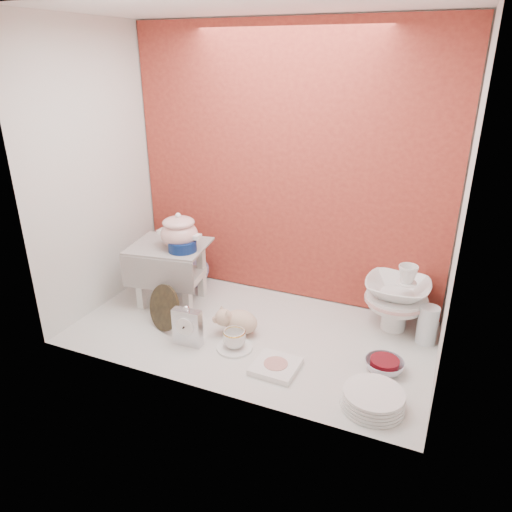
{
  "coord_description": "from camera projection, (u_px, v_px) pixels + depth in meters",
  "views": [
    {
      "loc": [
        0.87,
        -1.93,
        1.32
      ],
      "look_at": [
        0.02,
        0.02,
        0.42
      ],
      "focal_mm": 33.5,
      "sensor_mm": 36.0,
      "label": 1
    }
  ],
  "objects": [
    {
      "name": "mantel_clock",
      "position": [
        187.0,
        326.0,
        2.32
      ],
      "size": [
        0.15,
        0.06,
        0.21
      ],
      "primitive_type": "cube",
      "rotation": [
        0.0,
        0.0,
        0.05
      ],
      "color": "silver",
      "rests_on": "ground"
    },
    {
      "name": "porcelain_tower",
      "position": [
        396.0,
        297.0,
        2.43
      ],
      "size": [
        0.42,
        0.42,
        0.37
      ],
      "primitive_type": null,
      "rotation": [
        0.0,
        0.0,
        0.39
      ],
      "color": "white",
      "rests_on": "ground"
    },
    {
      "name": "gold_rim_teacup",
      "position": [
        234.0,
        339.0,
        2.3
      ],
      "size": [
        0.13,
        0.13,
        0.09
      ],
      "primitive_type": "imported",
      "rotation": [
        0.0,
        0.0,
        -0.13
      ],
      "color": "white",
      "rests_on": "teacup_saucer"
    },
    {
      "name": "blue_white_vase",
      "position": [
        189.0,
        266.0,
        2.93
      ],
      "size": [
        0.31,
        0.31,
        0.25
      ],
      "primitive_type": "imported",
      "rotation": [
        0.0,
        0.0,
        -0.34
      ],
      "color": "white",
      "rests_on": "ground"
    },
    {
      "name": "clear_glass_vase",
      "position": [
        427.0,
        325.0,
        2.34
      ],
      "size": [
        0.1,
        0.1,
        0.2
      ],
      "primitive_type": "cylinder",
      "rotation": [
        0.0,
        0.0,
        -0.05
      ],
      "color": "silver",
      "rests_on": "ground"
    },
    {
      "name": "niche_shell",
      "position": [
        266.0,
        144.0,
        2.26
      ],
      "size": [
        1.86,
        1.03,
        1.53
      ],
      "color": "#AB3C2A",
      "rests_on": "ground"
    },
    {
      "name": "lattice_dish",
      "position": [
        276.0,
        366.0,
        2.17
      ],
      "size": [
        0.21,
        0.21,
        0.03
      ],
      "primitive_type": "cube",
      "rotation": [
        0.0,
        0.0,
        -0.03
      ],
      "color": "white",
      "rests_on": "ground"
    },
    {
      "name": "soup_tureen",
      "position": [
        179.0,
        230.0,
        2.55
      ],
      "size": [
        0.27,
        0.27,
        0.2
      ],
      "primitive_type": null,
      "rotation": [
        0.0,
        0.0,
        -0.11
      ],
      "color": "white",
      "rests_on": "step_stool"
    },
    {
      "name": "crystal_bowl",
      "position": [
        384.0,
        366.0,
        2.15
      ],
      "size": [
        0.21,
        0.21,
        0.05
      ],
      "primitive_type": "imported",
      "rotation": [
        0.0,
        0.0,
        0.2
      ],
      "color": "silver",
      "rests_on": "ground"
    },
    {
      "name": "dinner_plate_stack",
      "position": [
        373.0,
        399.0,
        1.93
      ],
      "size": [
        0.34,
        0.34,
        0.07
      ],
      "primitive_type": "cylinder",
      "rotation": [
        0.0,
        0.0,
        -0.34
      ],
      "color": "white",
      "rests_on": "ground"
    },
    {
      "name": "plush_pig",
      "position": [
        241.0,
        322.0,
        2.43
      ],
      "size": [
        0.25,
        0.19,
        0.14
      ],
      "primitive_type": "ellipsoid",
      "rotation": [
        0.0,
        0.0,
        0.14
      ],
      "color": "#CAAA8E",
      "rests_on": "ground"
    },
    {
      "name": "step_stool",
      "position": [
        171.0,
        274.0,
        2.7
      ],
      "size": [
        0.46,
        0.41,
        0.35
      ],
      "primitive_type": null,
      "rotation": [
        0.0,
        0.0,
        0.16
      ],
      "color": "silver",
      "rests_on": "ground"
    },
    {
      "name": "lacquer_tray",
      "position": [
        164.0,
        308.0,
        2.46
      ],
      "size": [
        0.26,
        0.17,
        0.24
      ],
      "primitive_type": null,
      "rotation": [
        0.0,
        0.0,
        -0.39
      ],
      "color": "black",
      "rests_on": "ground"
    },
    {
      "name": "cobalt_bowl",
      "position": [
        182.0,
        246.0,
        2.55
      ],
      "size": [
        0.2,
        0.2,
        0.06
      ],
      "primitive_type": "cylinder",
      "rotation": [
        0.0,
        0.0,
        -0.42
      ],
      "color": "#0A1E52",
      "rests_on": "step_stool"
    },
    {
      "name": "ground",
      "position": [
        251.0,
        332.0,
        2.47
      ],
      "size": [
        1.8,
        1.8,
        0.0
      ],
      "primitive_type": "plane",
      "color": "silver",
      "rests_on": "ground"
    },
    {
      "name": "floral_platter",
      "position": [
        173.0,
        254.0,
        2.96
      ],
      "size": [
        0.36,
        0.16,
        0.36
      ],
      "primitive_type": null,
      "rotation": [
        0.0,
        0.0,
        0.33
      ],
      "color": "white",
      "rests_on": "ground"
    },
    {
      "name": "teacup_saucer",
      "position": [
        234.0,
        348.0,
        2.32
      ],
      "size": [
        0.18,
        0.18,
        0.01
      ],
      "primitive_type": "cylinder",
      "rotation": [
        0.0,
        0.0,
        -0.01
      ],
      "color": "white",
      "rests_on": "ground"
    }
  ]
}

